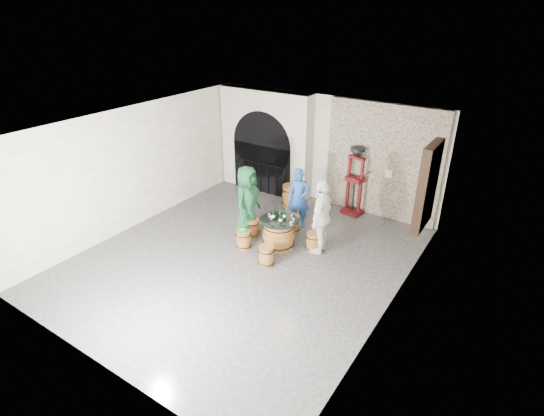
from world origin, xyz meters
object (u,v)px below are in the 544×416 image
Objects in this scene: barrel_stool_near_left at (244,239)px; wine_bottle_left at (273,215)px; wine_bottle_center at (280,219)px; person_blue at (299,198)px; barrel_stool_far at (293,223)px; barrel_table at (279,233)px; barrel_stool_near_right at (266,256)px; barrel_stool_left at (252,227)px; wine_bottle_right at (284,214)px; corking_press at (355,176)px; barrel_stool_right at (314,242)px; side_barrel at (291,196)px; person_green at (247,201)px; person_white at (322,216)px.

barrel_stool_near_left is 1.46× the size of wine_bottle_left.
person_blue is at bearing 101.45° from wine_bottle_center.
wine_bottle_center is (0.23, -1.00, 0.64)m from barrel_stool_far.
barrel_stool_near_left is 0.98m from wine_bottle_left.
barrel_table is 0.54m from wine_bottle_center.
barrel_table is at bearing 103.48° from barrel_stool_near_right.
person_blue is (0.72, 1.13, 0.59)m from barrel_stool_left.
wine_bottle_right is at bearing 39.03° from barrel_stool_near_left.
corking_press is at bearing 80.80° from barrel_stool_near_right.
barrel_table is 2.96× the size of wine_bottle_right.
wine_bottle_left is at bearing 112.21° from barrel_stool_near_right.
wine_bottle_right is (-0.03, 0.23, 0.00)m from wine_bottle_center.
wine_bottle_right is (-0.72, -0.22, 0.64)m from barrel_stool_right.
barrel_stool_near_left is at bearing -84.39° from side_barrel.
barrel_table is 2.03× the size of barrel_stool_near_right.
person_blue is (0.88, 1.12, -0.12)m from person_green.
barrel_stool_near_left is 0.25× the size of person_green.
barrel_table reaches higher than barrel_stool_right.
wine_bottle_left is at bearing -69.31° from side_barrel.
corking_press is (-0.03, 2.41, 0.92)m from barrel_stool_right.
barrel_stool_near_right is 1.07m from wine_bottle_left.
barrel_stool_near_left is at bearing -139.98° from wine_bottle_left.
person_white is 5.81× the size of wine_bottle_left.
wine_bottle_right reaches higher than side_barrel.
corking_press reaches higher than barrel_stool_right.
person_white is at bearing 58.49° from barrel_stool_near_right.
person_white is at bearing 21.77° from barrel_stool_right.
wine_bottle_right reaches higher than barrel_stool_near_right.
person_white is (0.75, 1.23, 0.71)m from barrel_stool_near_right.
barrel_stool_left is 1.47m from person_blue.
barrel_stool_far is (0.76, 0.78, 0.00)m from barrel_stool_left.
wine_bottle_left is (0.02, -1.27, 0.05)m from person_blue.
barrel_stool_left is 3.25m from corking_press.
wine_bottle_center is (0.27, -1.35, 0.05)m from person_blue.
barrel_table is at bearing 134.34° from wine_bottle_center.
barrel_table is 0.88m from barrel_stool_near_right.
barrel_stool_far and barrel_stool_near_right have the same top height.
barrel_stool_right is 1.00× the size of barrel_stool_near_right.
barrel_stool_far is 1.46× the size of wine_bottle_left.
side_barrel is at bearing 133.97° from barrel_stool_right.
barrel_stool_far is at bearing 149.29° from barrel_stool_right.
wine_bottle_right is at bearing -80.41° from person_white.
barrel_stool_near_right is at bearing -117.37° from barrel_stool_right.
barrel_stool_near_left is at bearing -153.86° from wine_bottle_center.
person_white is 0.98m from wine_bottle_center.
barrel_stool_near_right is at bearing -79.85° from barrel_stool_far.
wine_bottle_right is at bearing -97.15° from person_green.
barrel_table is 2.96× the size of wine_bottle_center.
side_barrel is (-0.09, 2.07, 0.10)m from barrel_stool_left.
wine_bottle_center is (0.82, 0.40, 0.64)m from barrel_stool_near_left.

